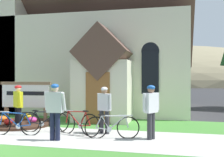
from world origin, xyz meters
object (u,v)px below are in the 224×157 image
at_px(bicycle_green, 44,122).
at_px(cyclist_in_blue_jersey, 18,104).
at_px(bicycle_white, 78,123).
at_px(cyclist_in_white_jersey, 104,107).
at_px(cyclist_in_orange_jersey, 55,107).
at_px(church_sign, 26,96).
at_px(bicycle_black, 16,124).
at_px(bicycle_blue, 112,127).
at_px(cyclist_in_yellow_jersey, 151,108).

height_order(bicycle_green, cyclist_in_blue_jersey, cyclist_in_blue_jersey).
xyz_separation_m(bicycle_white, bicycle_green, (-1.31, 0.17, -0.02)).
distance_m(bicycle_green, cyclist_in_white_jersey, 2.18).
bearing_deg(cyclist_in_white_jersey, cyclist_in_orange_jersey, -132.22).
height_order(church_sign, cyclist_in_blue_jersey, church_sign).
xyz_separation_m(church_sign, cyclist_in_orange_jersey, (2.55, -2.68, -0.12)).
distance_m(bicycle_white, cyclist_in_orange_jersey, 1.18).
bearing_deg(bicycle_black, bicycle_green, 44.91).
xyz_separation_m(bicycle_blue, cyclist_in_yellow_jersey, (1.20, 0.15, 0.61)).
bearing_deg(cyclist_in_blue_jersey, bicycle_black, -62.23).
xyz_separation_m(bicycle_black, bicycle_blue, (3.19, 0.23, -0.01)).
bearing_deg(cyclist_in_blue_jersey, cyclist_in_yellow_jersey, -6.88).
bearing_deg(church_sign, cyclist_in_yellow_jersey, -19.35).
xyz_separation_m(church_sign, bicycle_blue, (4.15, -2.03, -0.76)).
relative_size(bicycle_black, cyclist_in_blue_jersey, 1.09).
bearing_deg(church_sign, bicycle_blue, -26.04).
relative_size(bicycle_black, cyclist_in_white_jersey, 1.11).
bearing_deg(cyclist_in_orange_jersey, cyclist_in_white_jersey, 47.78).
distance_m(cyclist_in_yellow_jersey, cyclist_in_orange_jersey, 2.91).
relative_size(bicycle_blue, cyclist_in_yellow_jersey, 1.01).
bearing_deg(cyclist_in_orange_jersey, bicycle_black, 165.25).
height_order(bicycle_green, cyclist_in_white_jersey, cyclist_in_white_jersey).
height_order(bicycle_blue, cyclist_in_white_jersey, cyclist_in_white_jersey).
distance_m(bicycle_white, cyclist_in_blue_jersey, 2.60).
height_order(bicycle_blue, cyclist_in_orange_jersey, cyclist_in_orange_jersey).
height_order(bicycle_green, cyclist_in_orange_jersey, cyclist_in_orange_jersey).
relative_size(bicycle_white, cyclist_in_orange_jersey, 0.98).
relative_size(bicycle_white, bicycle_black, 0.96).
relative_size(cyclist_in_orange_jersey, cyclist_in_white_jersey, 1.08).
relative_size(bicycle_blue, cyclist_in_blue_jersey, 1.04).
height_order(cyclist_in_orange_jersey, cyclist_in_blue_jersey, cyclist_in_orange_jersey).
bearing_deg(bicycle_black, cyclist_in_yellow_jersey, 4.96).
height_order(bicycle_white, bicycle_green, bicycle_white).
height_order(bicycle_white, bicycle_black, bicycle_white).
bearing_deg(bicycle_green, cyclist_in_white_jersey, 5.85).
distance_m(church_sign, bicycle_white, 3.51).
height_order(church_sign, cyclist_in_orange_jersey, cyclist_in_orange_jersey).
xyz_separation_m(bicycle_white, cyclist_in_white_jersey, (0.79, 0.39, 0.52)).
height_order(church_sign, cyclist_in_white_jersey, church_sign).
xyz_separation_m(bicycle_black, cyclist_in_white_jersey, (2.78, 0.89, 0.53)).
bearing_deg(cyclist_in_blue_jersey, cyclist_in_orange_jersey, -33.49).
xyz_separation_m(bicycle_white, cyclist_in_blue_jersey, (-2.50, 0.47, 0.54)).
height_order(bicycle_white, bicycle_blue, bicycle_white).
bearing_deg(bicycle_black, church_sign, 113.11).
bearing_deg(church_sign, bicycle_black, -66.89).
relative_size(bicycle_white, bicycle_green, 1.00).
height_order(bicycle_green, bicycle_blue, bicycle_green).
xyz_separation_m(bicycle_green, bicycle_blue, (2.51, -0.45, 0.00)).
bearing_deg(cyclist_in_blue_jersey, bicycle_white, -10.65).
height_order(bicycle_black, bicycle_blue, bicycle_black).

